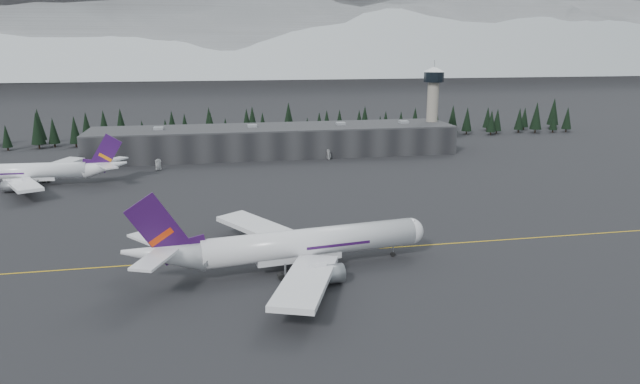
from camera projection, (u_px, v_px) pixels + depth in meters
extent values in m
plane|color=black|center=(336.00, 248.00, 137.25)|extent=(1400.00, 1400.00, 0.00)
cube|color=gold|center=(338.00, 251.00, 135.34)|extent=(400.00, 0.40, 0.02)
cube|color=black|center=(275.00, 141.00, 254.59)|extent=(160.00, 30.00, 12.00)
cube|color=#333335|center=(275.00, 127.00, 253.02)|extent=(160.00, 30.00, 0.60)
cylinder|color=gray|center=(432.00, 114.00, 268.84)|extent=(5.20, 5.20, 32.00)
cylinder|color=black|center=(434.00, 77.00, 264.55)|extent=(9.20, 9.20, 4.50)
cone|color=silver|center=(434.00, 70.00, 263.69)|extent=(10.00, 10.00, 2.00)
cube|color=black|center=(267.00, 127.00, 289.39)|extent=(360.00, 20.00, 15.00)
cylinder|color=silver|center=(312.00, 242.00, 124.45)|extent=(48.23, 12.49, 6.24)
sphere|color=silver|center=(410.00, 231.00, 131.84)|extent=(6.24, 6.24, 6.24)
cone|color=silver|center=(164.00, 254.00, 114.58)|extent=(18.13, 8.49, 9.03)
cube|color=silver|center=(267.00, 230.00, 137.73)|extent=(23.71, 28.53, 2.67)
cylinder|color=#979A9F|center=(298.00, 242.00, 134.85)|extent=(7.22, 4.81, 3.95)
cube|color=silver|center=(306.00, 281.00, 108.15)|extent=(17.96, 30.20, 2.67)
cylinder|color=#979A9F|center=(327.00, 274.00, 115.76)|extent=(7.22, 4.81, 3.95)
cube|color=#2C0D40|center=(160.00, 230.00, 113.10)|extent=(13.12, 2.25, 15.48)
cube|color=red|center=(161.00, 237.00, 113.56)|extent=(5.10, 1.25, 3.81)
cube|color=silver|center=(151.00, 239.00, 119.31)|extent=(10.68, 11.92, 0.52)
cube|color=silver|center=(154.00, 259.00, 107.85)|extent=(8.69, 12.36, 0.52)
cylinder|color=black|center=(393.00, 250.00, 131.59)|extent=(0.52, 0.52, 3.12)
cylinder|color=black|center=(274.00, 257.00, 127.53)|extent=(0.52, 0.52, 3.12)
cylinder|color=black|center=(285.00, 272.00, 118.94)|extent=(0.52, 0.52, 3.12)
cylinder|color=white|center=(21.00, 171.00, 197.32)|extent=(43.40, 7.94, 5.63)
cone|color=white|center=(105.00, 167.00, 200.88)|extent=(16.04, 6.47, 8.15)
cube|color=white|center=(24.00, 185.00, 184.50)|extent=(17.88, 27.00, 2.41)
cylinder|color=gray|center=(12.00, 186.00, 189.09)|extent=(6.28, 3.89, 3.57)
cube|color=white|center=(52.00, 167.00, 212.40)|extent=(20.00, 26.39, 2.41)
cylinder|color=gray|center=(32.00, 174.00, 207.09)|extent=(6.28, 3.89, 3.57)
cube|color=#31104B|center=(106.00, 153.00, 199.75)|extent=(11.89, 1.11, 13.97)
cube|color=orange|center=(105.00, 157.00, 200.07)|extent=(4.60, 0.77, 3.44)
cube|color=white|center=(107.00, 166.00, 195.40)|extent=(8.44, 11.11, 0.47)
cube|color=white|center=(114.00, 160.00, 206.20)|extent=(9.17, 10.95, 0.47)
cylinder|color=black|center=(38.00, 184.00, 195.08)|extent=(0.47, 0.47, 2.81)
cylinder|color=black|center=(46.00, 179.00, 203.18)|extent=(0.47, 0.47, 2.81)
imported|color=silver|center=(158.00, 169.00, 222.75)|extent=(4.18, 5.12, 1.30)
imported|color=silver|center=(329.00, 158.00, 244.56)|extent=(4.70, 3.28, 1.48)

